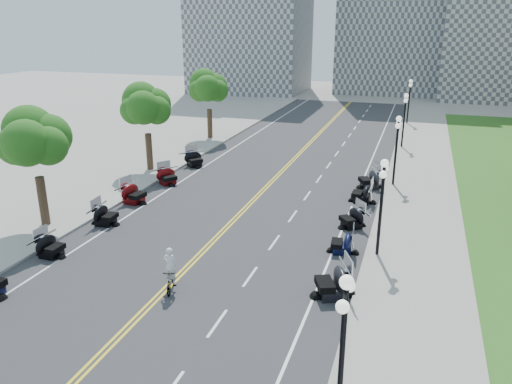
% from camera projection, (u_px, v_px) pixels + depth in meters
% --- Properties ---
extents(ground, '(160.00, 160.00, 0.00)m').
position_uv_depth(ground, '(188.00, 267.00, 24.18)').
color(ground, gray).
extents(road, '(16.00, 90.00, 0.01)m').
position_uv_depth(road, '(253.00, 200.00, 33.16)').
color(road, '#333335').
rests_on(road, ground).
extents(centerline_yellow_a, '(0.12, 90.00, 0.00)m').
position_uv_depth(centerline_yellow_a, '(252.00, 200.00, 33.20)').
color(centerline_yellow_a, yellow).
rests_on(centerline_yellow_a, road).
extents(centerline_yellow_b, '(0.12, 90.00, 0.00)m').
position_uv_depth(centerline_yellow_b, '(255.00, 200.00, 33.13)').
color(centerline_yellow_b, yellow).
rests_on(centerline_yellow_b, road).
extents(edge_line_north, '(0.12, 90.00, 0.00)m').
position_uv_depth(edge_line_north, '(350.00, 211.00, 31.26)').
color(edge_line_north, white).
rests_on(edge_line_north, road).
extents(edge_line_south, '(0.12, 90.00, 0.00)m').
position_uv_depth(edge_line_south, '(167.00, 190.00, 35.06)').
color(edge_line_south, white).
rests_on(edge_line_south, road).
extents(lane_dash_5, '(0.12, 2.00, 0.00)m').
position_uv_depth(lane_dash_5, '(217.00, 323.00, 19.64)').
color(lane_dash_5, white).
rests_on(lane_dash_5, road).
extents(lane_dash_6, '(0.12, 2.00, 0.00)m').
position_uv_depth(lane_dash_6, '(250.00, 276.00, 23.23)').
color(lane_dash_6, white).
rests_on(lane_dash_6, road).
extents(lane_dash_7, '(0.12, 2.00, 0.00)m').
position_uv_depth(lane_dash_7, '(274.00, 242.00, 26.82)').
color(lane_dash_7, white).
rests_on(lane_dash_7, road).
extents(lane_dash_8, '(0.12, 2.00, 0.00)m').
position_uv_depth(lane_dash_8, '(293.00, 216.00, 30.41)').
color(lane_dash_8, white).
rests_on(lane_dash_8, road).
extents(lane_dash_9, '(0.12, 2.00, 0.00)m').
position_uv_depth(lane_dash_9, '(307.00, 196.00, 34.01)').
color(lane_dash_9, white).
rests_on(lane_dash_9, road).
extents(lane_dash_10, '(0.12, 2.00, 0.00)m').
position_uv_depth(lane_dash_10, '(319.00, 179.00, 37.60)').
color(lane_dash_10, white).
rests_on(lane_dash_10, road).
extents(lane_dash_11, '(0.12, 2.00, 0.00)m').
position_uv_depth(lane_dash_11, '(329.00, 165.00, 41.19)').
color(lane_dash_11, white).
rests_on(lane_dash_11, road).
extents(lane_dash_12, '(0.12, 2.00, 0.00)m').
position_uv_depth(lane_dash_12, '(337.00, 154.00, 44.78)').
color(lane_dash_12, white).
rests_on(lane_dash_12, road).
extents(lane_dash_13, '(0.12, 2.00, 0.00)m').
position_uv_depth(lane_dash_13, '(344.00, 144.00, 48.38)').
color(lane_dash_13, white).
rests_on(lane_dash_13, road).
extents(lane_dash_14, '(0.12, 2.00, 0.00)m').
position_uv_depth(lane_dash_14, '(350.00, 135.00, 51.97)').
color(lane_dash_14, white).
rests_on(lane_dash_14, road).
extents(lane_dash_15, '(0.12, 2.00, 0.00)m').
position_uv_depth(lane_dash_15, '(355.00, 128.00, 55.56)').
color(lane_dash_15, white).
rests_on(lane_dash_15, road).
extents(lane_dash_16, '(0.12, 2.00, 0.00)m').
position_uv_depth(lane_dash_16, '(359.00, 121.00, 59.15)').
color(lane_dash_16, white).
rests_on(lane_dash_16, road).
extents(lane_dash_17, '(0.12, 2.00, 0.00)m').
position_uv_depth(lane_dash_17, '(363.00, 116.00, 62.74)').
color(lane_dash_17, white).
rests_on(lane_dash_17, road).
extents(lane_dash_18, '(0.12, 2.00, 0.00)m').
position_uv_depth(lane_dash_18, '(367.00, 111.00, 66.34)').
color(lane_dash_18, white).
rests_on(lane_dash_18, road).
extents(lane_dash_19, '(0.12, 2.00, 0.00)m').
position_uv_depth(lane_dash_19, '(370.00, 106.00, 69.93)').
color(lane_dash_19, white).
rests_on(lane_dash_19, road).
extents(sidewalk_north, '(5.00, 90.00, 0.15)m').
position_uv_depth(sidewalk_north, '(418.00, 218.00, 30.02)').
color(sidewalk_north, '#9E9991').
rests_on(sidewalk_north, ground).
extents(sidewalk_south, '(5.00, 90.00, 0.15)m').
position_uv_depth(sidewalk_south, '(117.00, 184.00, 36.26)').
color(sidewalk_south, '#9E9991').
rests_on(sidewalk_south, ground).
extents(distant_block_a, '(18.00, 14.00, 26.00)m').
position_uv_depth(distant_block_a, '(250.00, 10.00, 80.99)').
color(distant_block_a, gray).
rests_on(distant_block_a, ground).
extents(street_lamp_1, '(0.50, 1.20, 4.90)m').
position_uv_depth(street_lamp_1, '(342.00, 357.00, 13.60)').
color(street_lamp_1, black).
rests_on(street_lamp_1, sidewalk_north).
extents(street_lamp_2, '(0.50, 1.20, 4.90)m').
position_uv_depth(street_lamp_2, '(381.00, 209.00, 24.38)').
color(street_lamp_2, black).
rests_on(street_lamp_2, sidewalk_north).
extents(street_lamp_3, '(0.50, 1.20, 4.90)m').
position_uv_depth(street_lamp_3, '(396.00, 151.00, 35.16)').
color(street_lamp_3, black).
rests_on(street_lamp_3, sidewalk_north).
extents(street_lamp_4, '(0.50, 1.20, 4.90)m').
position_uv_depth(street_lamp_4, '(404.00, 121.00, 45.93)').
color(street_lamp_4, black).
rests_on(street_lamp_4, sidewalk_north).
extents(street_lamp_5, '(0.50, 1.20, 4.90)m').
position_uv_depth(street_lamp_5, '(409.00, 102.00, 56.71)').
color(street_lamp_5, black).
rests_on(street_lamp_5, sidewalk_north).
extents(tree_2, '(4.80, 4.80, 9.20)m').
position_uv_depth(tree_2, '(35.00, 147.00, 27.41)').
color(tree_2, '#235619').
rests_on(tree_2, sidewalk_south).
extents(tree_3, '(4.80, 4.80, 9.20)m').
position_uv_depth(tree_3, '(146.00, 111.00, 38.19)').
color(tree_3, '#235619').
rests_on(tree_3, sidewalk_south).
extents(tree_4, '(4.80, 4.80, 9.20)m').
position_uv_depth(tree_4, '(209.00, 91.00, 48.96)').
color(tree_4, '#235619').
rests_on(tree_4, sidewalk_south).
extents(motorcycle_n_5, '(2.88, 2.88, 1.53)m').
position_uv_depth(motorcycle_n_5, '(333.00, 281.00, 21.32)').
color(motorcycle_n_5, black).
rests_on(motorcycle_n_5, road).
extents(motorcycle_n_6, '(1.95, 1.95, 1.25)m').
position_uv_depth(motorcycle_n_6, '(343.00, 242.00, 25.44)').
color(motorcycle_n_6, black).
rests_on(motorcycle_n_6, road).
extents(motorcycle_n_7, '(2.60, 2.60, 1.30)m').
position_uv_depth(motorcycle_n_7, '(352.00, 217.00, 28.58)').
color(motorcycle_n_7, black).
rests_on(motorcycle_n_7, road).
extents(motorcycle_n_8, '(2.06, 2.06, 1.38)m').
position_uv_depth(motorcycle_n_8, '(362.00, 192.00, 32.55)').
color(motorcycle_n_8, black).
rests_on(motorcycle_n_8, road).
extents(motorcycle_n_9, '(2.81, 2.81, 1.47)m').
position_uv_depth(motorcycle_n_9, '(370.00, 178.00, 35.34)').
color(motorcycle_n_9, black).
rests_on(motorcycle_n_9, road).
extents(motorcycle_s_5, '(1.82, 1.82, 1.24)m').
position_uv_depth(motorcycle_s_5, '(50.00, 245.00, 25.04)').
color(motorcycle_s_5, black).
rests_on(motorcycle_s_5, road).
extents(motorcycle_s_6, '(1.99, 1.99, 1.31)m').
position_uv_depth(motorcycle_s_6, '(105.00, 214.00, 28.98)').
color(motorcycle_s_6, black).
rests_on(motorcycle_s_6, road).
extents(motorcycle_s_7, '(2.29, 2.29, 1.42)m').
position_uv_depth(motorcycle_s_7, '(134.00, 193.00, 32.43)').
color(motorcycle_s_7, '#590A0C').
rests_on(motorcycle_s_7, road).
extents(motorcycle_s_8, '(2.63, 2.63, 1.32)m').
position_uv_depth(motorcycle_s_8, '(167.00, 176.00, 36.19)').
color(motorcycle_s_8, '#590A0C').
rests_on(motorcycle_s_8, road).
extents(motorcycle_s_9, '(2.73, 2.73, 1.35)m').
position_uv_depth(motorcycle_s_9, '(194.00, 158.00, 40.68)').
color(motorcycle_s_9, black).
rests_on(motorcycle_s_9, road).
extents(bicycle, '(1.01, 1.88, 1.09)m').
position_uv_depth(bicycle, '(171.00, 279.00, 21.93)').
color(bicycle, '#A51414').
rests_on(bicycle, road).
extents(cyclist_rider, '(0.62, 0.41, 1.70)m').
position_uv_depth(cyclist_rider, '(169.00, 250.00, 21.48)').
color(cyclist_rider, white).
rests_on(cyclist_rider, bicycle).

